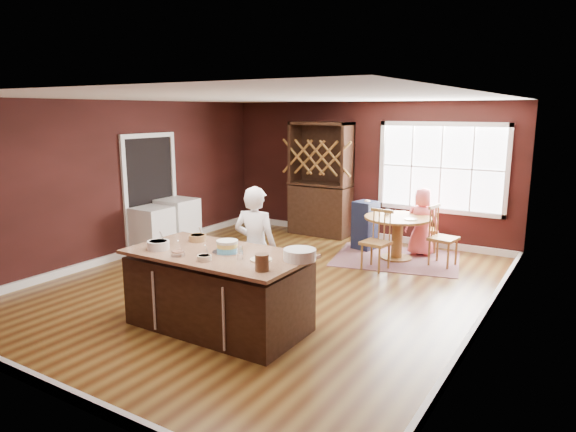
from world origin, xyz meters
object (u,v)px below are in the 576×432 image
Objects in this scene: baker at (255,248)px; layer_cake at (227,246)px; high_chair at (365,224)px; washer at (152,231)px; chair_east at (444,236)px; dining_table at (397,229)px; toddler at (365,206)px; seated_woman at (422,222)px; hutch at (320,179)px; kitchen_island at (218,292)px; chair_north at (426,227)px; chair_south at (376,240)px; dryer at (178,223)px.

layer_cake is at bearing 88.67° from baker.
high_chair is 3.85m from washer.
dining_table is at bearing 101.18° from chair_east.
baker is at bearing -90.87° from toddler.
seated_woman is 0.52× the size of hutch.
hutch reaches higher than seated_woman.
kitchen_island is 0.56m from layer_cake.
chair_north is (0.98, 4.52, -0.54)m from layer_cake.
layer_cake is at bearing -100.50° from dining_table.
layer_cake is 0.35× the size of chair_south.
dryer is (-4.05, -2.13, 0.01)m from chair_north.
toddler is 0.30× the size of washer.
layer_cake is 0.40× the size of washer.
hutch reaches higher than dining_table.
chair_north is 4.91m from washer.
hutch reaches higher than washer.
dining_table is 0.81m from high_chair.
toddler is (-0.66, 1.11, 0.32)m from chair_south.
chair_north reaches higher than dining_table.
chair_east is (0.78, 0.04, -0.03)m from dining_table.
chair_north is 0.97× the size of high_chair.
high_chair is (-0.65, 1.09, -0.03)m from chair_south.
high_chair is (0.07, 4.17, 0.03)m from kitchen_island.
layer_cake is 4.13m from toddler.
chair_south is (0.72, 2.32, -0.31)m from baker.
chair_east is 1.18× the size of washer.
dining_table is 2.27m from hutch.
layer_cake is 4.86m from hutch.
hutch reaches higher than dryer.
chair_north is 2.39m from hutch.
hutch is (-1.19, 3.98, 0.35)m from baker.
high_chair is at bearing -100.70° from baker.
kitchen_island is 3.47m from washer.
chair_south is 0.82× the size of seated_woman.
high_chair is (-0.04, 4.11, -0.52)m from layer_cake.
dining_table is 4.28m from washer.
kitchen_island is 4.20m from toddler.
dryer is at bearing 10.68° from seated_woman.
dining_table is at bearing 78.17° from kitchen_island.
baker is 4.17m from hutch.
dining_table is at bearing 90.58° from chair_south.
chair_south is 1.54m from chair_north.
baker is 0.73m from layer_cake.
high_chair reaches higher than dining_table.
chair_east is 1.11× the size of dryer.
dining_table is 0.71× the size of baker.
toddler is 3.86m from washer.
baker is 0.69× the size of hutch.
dryer reaches higher than chair_north.
layer_cake is 4.15m from high_chair.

